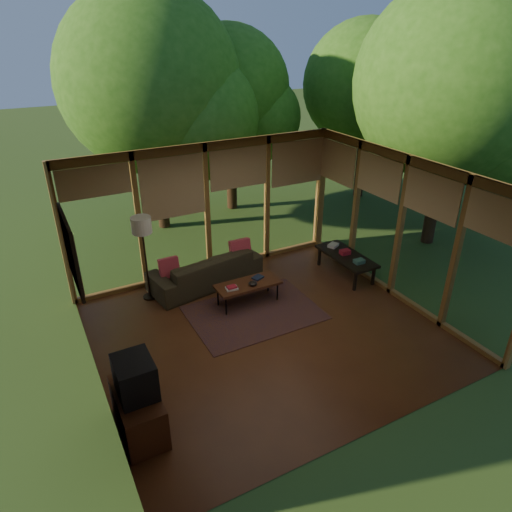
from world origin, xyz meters
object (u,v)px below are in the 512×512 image
media_cabinet (139,412)px  television (135,377)px  floor_lamp (142,230)px  sofa (206,269)px  side_console (346,257)px  coffee_table (248,285)px

media_cabinet → television: television is taller
media_cabinet → floor_lamp: floor_lamp is taller
sofa → media_cabinet: sofa is taller
media_cabinet → sofa: bearing=54.6°
media_cabinet → side_console: size_ratio=0.71×
television → floor_lamp: size_ratio=0.33×
coffee_table → side_console: bearing=0.6°
floor_lamp → coffee_table: floor_lamp is taller
sofa → television: size_ratio=4.06×
sofa → media_cabinet: 3.75m
television → side_console: (4.85, 2.04, -0.44)m
sofa → floor_lamp: floor_lamp is taller
sofa → side_console: size_ratio=1.60×
floor_lamp → side_console: 4.11m
floor_lamp → coffee_table: 2.15m
floor_lamp → side_console: floor_lamp is taller
media_cabinet → floor_lamp: size_ratio=0.61×
sofa → television: (-2.15, -3.06, 0.52)m
sofa → coffee_table: bearing=102.3°
television → side_console: 5.28m
coffee_table → side_console: (2.28, 0.03, 0.02)m
television → side_console: size_ratio=0.39×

